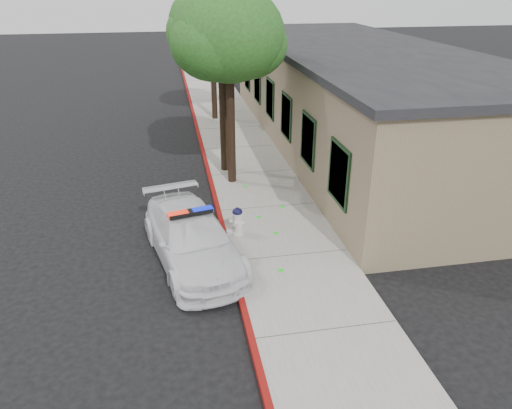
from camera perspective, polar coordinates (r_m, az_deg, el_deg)
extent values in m
plane|color=black|center=(12.55, -3.16, -7.32)|extent=(120.00, 120.00, 0.00)
cube|color=gray|center=(15.32, 1.28, -0.51)|extent=(3.20, 60.00, 0.15)
cube|color=maroon|center=(15.11, -4.45, -0.95)|extent=(0.14, 60.00, 0.16)
cube|color=#847956|center=(21.57, 11.68, 12.15)|extent=(7.00, 20.00, 4.00)
cube|color=black|center=(21.20, 12.20, 17.72)|extent=(7.30, 20.30, 0.24)
cube|color=black|center=(13.21, 9.82, 3.61)|extent=(0.08, 1.48, 1.68)
cube|color=black|center=(15.89, 6.21, 7.61)|extent=(0.08, 1.48, 1.68)
cube|color=black|center=(18.66, 3.62, 10.41)|extent=(0.08, 1.48, 1.68)
cube|color=black|center=(21.50, 1.68, 12.47)|extent=(0.08, 1.48, 1.68)
cube|color=black|center=(24.37, 0.17, 14.04)|extent=(0.08, 1.48, 1.68)
cube|color=black|center=(27.28, -1.03, 15.27)|extent=(0.08, 1.48, 1.68)
cube|color=black|center=(30.20, -2.01, 16.26)|extent=(0.08, 1.48, 1.68)
imported|color=white|center=(12.53, -7.62, -3.96)|extent=(2.84, 4.95, 1.35)
cube|color=black|center=(12.19, -7.82, -0.95)|extent=(1.23, 0.53, 0.10)
cube|color=red|center=(12.12, -9.27, -1.19)|extent=(0.56, 0.34, 0.11)
cube|color=#0C1AD1|center=(12.26, -6.38, -0.68)|extent=(0.56, 0.34, 0.11)
cylinder|color=silver|center=(13.72, -2.19, -3.34)|extent=(0.34, 0.34, 0.06)
cylinder|color=silver|center=(13.57, -2.21, -2.22)|extent=(0.28, 0.28, 0.55)
cylinder|color=silver|center=(13.44, -2.23, -1.11)|extent=(0.32, 0.32, 0.04)
ellipsoid|color=black|center=(13.41, -2.23, -0.88)|extent=(0.29, 0.29, 0.22)
cylinder|color=black|center=(13.37, -2.24, -0.50)|extent=(0.07, 0.07, 0.06)
cylinder|color=silver|center=(13.60, -2.90, -2.04)|extent=(0.15, 0.15, 0.11)
cylinder|color=silver|center=(13.52, -1.52, -2.20)|extent=(0.15, 0.15, 0.11)
cylinder|color=silver|center=(13.41, -2.40, -2.37)|extent=(0.18, 0.17, 0.14)
cylinder|color=black|center=(16.61, -3.00, 9.23)|extent=(0.29, 0.29, 4.00)
ellipsoid|color=#284515|center=(16.03, -3.25, 19.59)|extent=(3.56, 3.56, 3.02)
ellipsoid|color=#284515|center=(16.38, -1.12, 18.57)|extent=(2.67, 2.67, 2.27)
ellipsoid|color=#284515|center=(15.75, -5.00, 18.62)|extent=(2.78, 2.78, 2.36)
cylinder|color=black|center=(17.71, -3.89, 10.52)|extent=(0.29, 0.29, 4.16)
ellipsoid|color=#2C5D1D|center=(17.18, -4.22, 20.53)|extent=(3.49, 3.49, 2.96)
ellipsoid|color=#2C5D1D|center=(17.50, -2.49, 19.55)|extent=(2.81, 2.81, 2.39)
ellipsoid|color=#2C5D1D|center=(17.03, -5.88, 19.67)|extent=(2.70, 2.70, 2.29)
cylinder|color=black|center=(24.92, -5.06, 14.45)|extent=(0.28, 0.28, 3.81)
ellipsoid|color=#265D1D|center=(24.54, -5.34, 21.08)|extent=(3.27, 3.27, 2.78)
ellipsoid|color=#265D1D|center=(24.61, -3.85, 20.37)|extent=(2.51, 2.51, 2.13)
ellipsoid|color=#265D1D|center=(24.36, -6.35, 20.49)|extent=(2.61, 2.61, 2.22)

